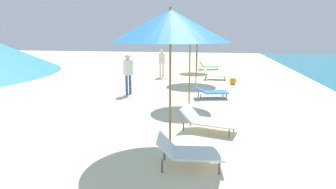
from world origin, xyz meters
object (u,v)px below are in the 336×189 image
at_px(umbrella_fourth, 170,26).
at_px(umbrella_sixth, 197,31).
at_px(lounger_sixth_shoreside, 215,74).
at_px(umbrella_farthest, 198,34).
at_px(person_walking_far, 128,70).
at_px(beach_ball, 233,81).
at_px(umbrella_fifth, 190,32).
at_px(lounger_fourth_inland, 188,151).
at_px(lounger_fifth_shoreside, 211,91).
at_px(person_walking_mid, 162,60).
at_px(lounger_farthest_shoreside, 208,66).
at_px(lounger_fourth_shoreside, 207,120).

relative_size(umbrella_fourth, umbrella_sixth, 1.01).
distance_m(lounger_sixth_shoreside, umbrella_farthest, 4.06).
bearing_deg(lounger_sixth_shoreside, person_walking_far, -125.04).
bearing_deg(beach_ball, umbrella_farthest, 116.04).
distance_m(umbrella_fifth, umbrella_sixth, 4.60).
xyz_separation_m(lounger_fourth_inland, lounger_sixth_shoreside, (0.21, 10.72, -0.04)).
xyz_separation_m(lounger_fifth_shoreside, lounger_sixth_shoreside, (0.02, 4.75, 0.01)).
relative_size(lounger_fifth_shoreside, beach_ball, 3.96).
xyz_separation_m(lounger_sixth_shoreside, person_walking_far, (-3.47, -4.71, 0.74)).
bearing_deg(lounger_fourth_inland, umbrella_sixth, 86.92).
bearing_deg(lounger_fifth_shoreside, person_walking_mid, 108.60).
bearing_deg(umbrella_fifth, person_walking_far, 157.49).
xyz_separation_m(umbrella_fifth, person_walking_mid, (-2.34, 6.03, -1.57)).
distance_m(umbrella_fifth, person_walking_mid, 6.65).
relative_size(lounger_fourth_inland, umbrella_fifth, 0.46).
bearing_deg(umbrella_fifth, lounger_farthest_shoreside, 89.14).
xyz_separation_m(lounger_fourth_inland, beach_ball, (1.16, 9.29, -0.14)).
xyz_separation_m(lounger_fifth_shoreside, umbrella_farthest, (-1.26, 7.90, 2.22)).
relative_size(umbrella_fifth, person_walking_far, 1.71).
bearing_deg(person_walking_mid, person_walking_far, -16.68).
distance_m(lounger_fourth_inland, person_walking_far, 6.87).
height_order(lounger_fifth_shoreside, person_walking_far, person_walking_far).
xyz_separation_m(lounger_fourth_shoreside, umbrella_farthest, (-1.32, 11.76, 2.19)).
bearing_deg(lounger_fourth_shoreside, umbrella_fourth, -109.97).
distance_m(person_walking_mid, person_walking_far, 4.92).
height_order(lounger_fifth_shoreside, umbrella_sixth, umbrella_sixth).
xyz_separation_m(umbrella_fourth, umbrella_fifth, (-0.03, 3.94, -0.09)).
bearing_deg(beach_ball, lounger_fifth_shoreside, -106.38).
bearing_deg(beach_ball, umbrella_sixth, 174.18).
distance_m(umbrella_sixth, umbrella_farthest, 4.41).
distance_m(umbrella_farthest, person_walking_far, 8.29).
height_order(lounger_fourth_inland, person_walking_far, person_walking_far).
relative_size(lounger_fourth_shoreside, lounger_farthest_shoreside, 1.02).
bearing_deg(lounger_sixth_shoreside, umbrella_sixth, -125.90).
xyz_separation_m(lounger_fourth_inland, umbrella_sixth, (-0.73, 9.48, 2.33)).
height_order(umbrella_fourth, umbrella_sixth, umbrella_fourth).
height_order(person_walking_far, beach_ball, person_walking_far).
bearing_deg(person_walking_mid, umbrella_fifth, 8.81).
xyz_separation_m(lounger_fourth_shoreside, person_walking_mid, (-3.13, 8.80, 0.70)).
bearing_deg(umbrella_farthest, lounger_sixth_shoreside, -67.88).
relative_size(lounger_fourth_shoreside, lounger_sixth_shoreside, 1.23).
xyz_separation_m(lounger_fourth_shoreside, umbrella_fifth, (-0.80, 2.78, 2.27)).
height_order(lounger_fourth_inland, umbrella_farthest, umbrella_farthest).
distance_m(umbrella_fourth, umbrella_fifth, 3.94).
distance_m(lounger_fourth_inland, umbrella_farthest, 14.08).
height_order(lounger_fourth_shoreside, person_walking_mid, person_walking_mid).
xyz_separation_m(lounger_fifth_shoreside, lounger_farthest_shoreside, (-0.59, 9.14, 0.00)).
distance_m(umbrella_sixth, beach_ball, 3.12).
bearing_deg(person_walking_mid, lounger_fourth_shoreside, 7.22).
relative_size(lounger_fifth_shoreside, person_walking_far, 0.83).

